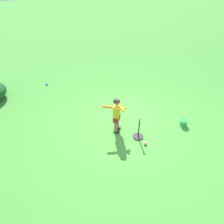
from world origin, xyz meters
name	(u,v)px	position (x,y,z in m)	size (l,w,h in m)	color
ground_plane	(125,124)	(0.00, 0.00, 0.00)	(40.00, 40.00, 0.00)	#479338
child_batter	(117,113)	(-0.34, -0.13, 0.65)	(0.58, 0.37, 1.08)	#232328
play_ball_far_right	(46,84)	(-1.65, 3.22, 0.04)	(0.07, 0.07, 0.07)	blue
play_ball_behind_batter	(145,144)	(0.11, -0.96, 0.04)	(0.08, 0.08, 0.08)	pink
batting_tee	(138,134)	(0.09, -0.63, 0.10)	(0.28, 0.28, 0.62)	black
toy_bucket	(184,123)	(1.54, -0.76, 0.10)	(0.22, 0.22, 0.19)	green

